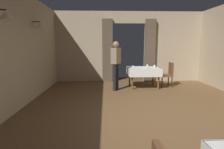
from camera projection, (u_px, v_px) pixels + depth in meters
ground at (152, 119)px, 3.87m from camera, size 10.08×10.08×0.00m
wall_back at (128, 47)px, 7.74m from camera, size 6.40×0.27×3.00m
dining_table_mid at (143, 70)px, 6.70m from camera, size 1.18×0.98×0.75m
chair_mid_right at (168, 73)px, 6.87m from camera, size 0.44×0.44×0.93m
glass_mid_a at (133, 67)px, 6.61m from camera, size 0.08×0.08×0.09m
glass_mid_b at (155, 66)px, 6.66m from camera, size 0.07×0.07×0.11m
plate_mid_c at (146, 68)px, 6.47m from camera, size 0.20×0.20×0.01m
glass_mid_d at (147, 65)px, 6.98m from camera, size 0.07×0.07×0.10m
person_waiter_by_doorway at (116, 62)px, 6.18m from camera, size 0.37×0.42×1.72m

